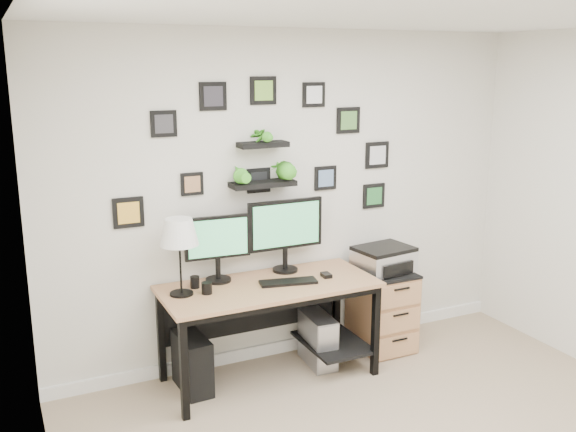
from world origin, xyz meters
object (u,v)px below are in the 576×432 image
monitor_right (285,229)px  pc_tower_black (192,363)px  printer (384,259)px  monitor_left (218,244)px  file_cabinet (382,309)px  table_lamp (179,234)px  pc_tower_grey (318,339)px  desk (272,298)px  mug (207,288)px

monitor_right → pc_tower_black: monitor_right is taller
pc_tower_black → printer: (1.66, 0.02, 0.57)m
monitor_left → printer: monitor_left is taller
file_cabinet → pc_tower_black: bearing=-179.4°
table_lamp → file_cabinet: (1.72, 0.03, -0.86)m
file_cabinet → pc_tower_grey: bearing=-175.9°
table_lamp → file_cabinet: 1.92m
monitor_right → pc_tower_black: size_ratio=1.48×
table_lamp → pc_tower_black: size_ratio=1.33×
desk → monitor_left: bearing=152.3°
monitor_right → pc_tower_grey: 0.92m
desk → file_cabinet: (1.04, 0.06, -0.29)m
monitor_right → monitor_left: bearing=-179.6°
desk → pc_tower_black: bearing=176.2°
monitor_left → printer: 1.42m
printer → monitor_right: bearing=171.6°
monitor_left → mug: 0.37m
pc_tower_grey → printer: printer is taller
pc_tower_black → printer: bearing=-2.1°
pc_tower_grey → printer: size_ratio=0.87×
monitor_left → file_cabinet: 1.56m
mug → file_cabinet: bearing=3.2°
desk → pc_tower_grey: bearing=1.9°
monitor_left → pc_tower_grey: bearing=-12.8°
pc_tower_grey → mug: bearing=-177.3°
desk → monitor_right: monitor_right is taller
mug → pc_tower_grey: (0.92, 0.04, -0.59)m
pc_tower_black → file_cabinet: 1.66m
table_lamp → monitor_left: bearing=24.9°
desk → file_cabinet: 1.08m
table_lamp → pc_tower_black: 0.99m
pc_tower_grey → file_cabinet: file_cabinet is taller
monitor_right → mug: monitor_right is taller
table_lamp → file_cabinet: size_ratio=0.82×
monitor_left → pc_tower_black: 0.89m
table_lamp → pc_tower_black: (0.06, 0.01, -0.99)m
desk → monitor_right: (0.20, 0.19, 0.46)m
monitor_left → mug: monitor_left is taller
file_cabinet → monitor_right: bearing=171.1°
pc_tower_black → pc_tower_grey: bearing=-4.5°
pc_tower_grey → printer: bearing=4.7°
monitor_left → file_cabinet: size_ratio=0.75×
pc_tower_black → file_cabinet: file_cabinet is taller
pc_tower_black → desk: bearing=-6.7°
mug → pc_tower_black: mug is taller
table_lamp → pc_tower_grey: 1.47m
printer → pc_tower_black: bearing=-179.2°
pc_tower_black → printer: printer is taller
table_lamp → pc_tower_grey: table_lamp is taller
desk → mug: 0.54m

